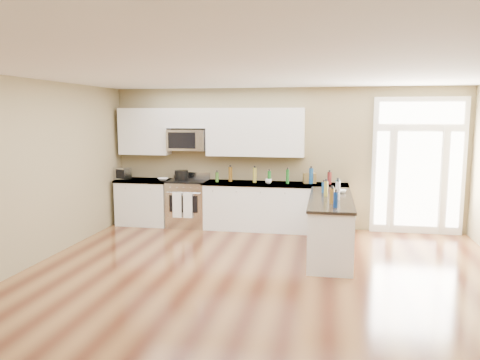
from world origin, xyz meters
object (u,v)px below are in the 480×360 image
(kitchen_range, at_px, (188,203))
(stockpot, at_px, (181,175))
(peninsula_cabinet, at_px, (330,228))
(toaster_oven, at_px, (123,173))

(kitchen_range, distance_m, stockpot, 0.59)
(peninsula_cabinet, height_order, kitchen_range, kitchen_range)
(stockpot, height_order, toaster_oven, toaster_oven)
(peninsula_cabinet, distance_m, toaster_oven, 4.51)
(peninsula_cabinet, bearing_deg, stockpot, 154.12)
(stockpot, distance_m, toaster_oven, 1.26)
(toaster_oven, bearing_deg, kitchen_range, 23.47)
(stockpot, bearing_deg, toaster_oven, -178.25)
(peninsula_cabinet, xyz_separation_m, toaster_oven, (-4.24, 1.41, 0.63))
(peninsula_cabinet, height_order, toaster_oven, toaster_oven)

